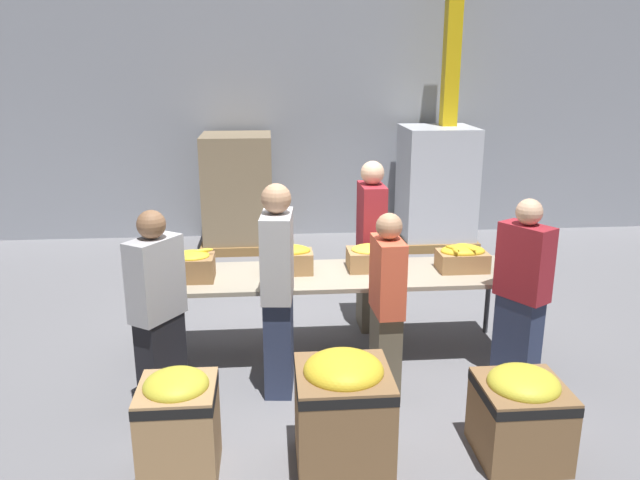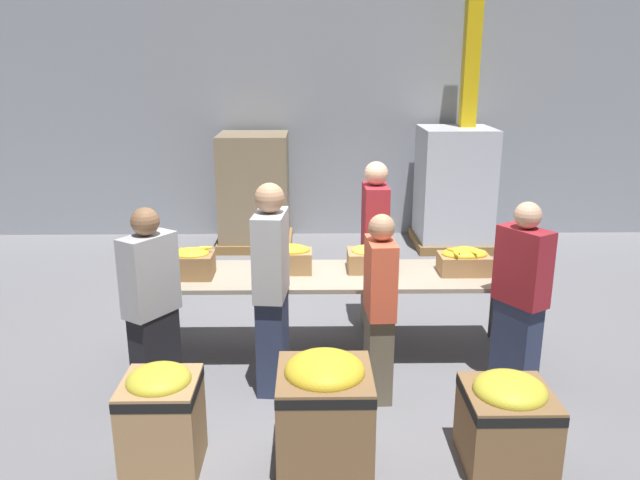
{
  "view_description": "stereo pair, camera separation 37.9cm",
  "coord_description": "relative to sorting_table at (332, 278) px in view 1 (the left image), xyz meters",
  "views": [
    {
      "loc": [
        -0.56,
        -5.42,
        2.72
      ],
      "look_at": [
        -0.1,
        0.15,
        1.1
      ],
      "focal_mm": 35.0,
      "sensor_mm": 36.0,
      "label": 1
    },
    {
      "loc": [
        -0.19,
        -5.44,
        2.72
      ],
      "look_at": [
        -0.1,
        0.15,
        1.1
      ],
      "focal_mm": 35.0,
      "sensor_mm": 36.0,
      "label": 2
    }
  ],
  "objects": [
    {
      "name": "ground_plane",
      "position": [
        0.0,
        0.0,
        -0.77
      ],
      "size": [
        30.0,
        30.0,
        0.0
      ],
      "primitive_type": "plane",
      "color": "slate"
    },
    {
      "name": "wall_back",
      "position": [
        0.0,
        4.34,
        1.23
      ],
      "size": [
        16.0,
        0.08,
        4.0
      ],
      "color": "#9399A3",
      "rests_on": "ground_plane"
    },
    {
      "name": "sorting_table",
      "position": [
        0.0,
        0.0,
        0.0
      ],
      "size": [
        3.4,
        0.84,
        0.82
      ],
      "color": "#9E937F",
      "rests_on": "ground_plane"
    },
    {
      "name": "banana_box_0",
      "position": [
        -1.27,
        -0.06,
        0.18
      ],
      "size": [
        0.4,
        0.31,
        0.29
      ],
      "color": "olive",
      "rests_on": "sorting_table"
    },
    {
      "name": "banana_box_1",
      "position": [
        -0.4,
        0.07,
        0.18
      ],
      "size": [
        0.44,
        0.3,
        0.27
      ],
      "color": "#A37A4C",
      "rests_on": "sorting_table"
    },
    {
      "name": "banana_box_2",
      "position": [
        0.39,
        0.1,
        0.17
      ],
      "size": [
        0.45,
        0.35,
        0.24
      ],
      "color": "#A37A4C",
      "rests_on": "sorting_table"
    },
    {
      "name": "banana_box_3",
      "position": [
        1.22,
        0.0,
        0.17
      ],
      "size": [
        0.46,
        0.32,
        0.26
      ],
      "color": "#A37A4C",
      "rests_on": "sorting_table"
    },
    {
      "name": "volunteer_0",
      "position": [
        1.55,
        -0.64,
        0.04
      ],
      "size": [
        0.42,
        0.49,
        1.63
      ],
      "rotation": [
        0.0,
        0.0,
        2.13
      ],
      "color": "#2D3856",
      "rests_on": "ground_plane"
    },
    {
      "name": "volunteer_1",
      "position": [
        0.37,
        -0.78,
        0.01
      ],
      "size": [
        0.23,
        0.43,
        1.57
      ],
      "rotation": [
        0.0,
        0.0,
        1.62
      ],
      "color": "#6B604C",
      "rests_on": "ground_plane"
    },
    {
      "name": "volunteer_2",
      "position": [
        0.46,
        0.62,
        0.1
      ],
      "size": [
        0.24,
        0.47,
        1.76
      ],
      "rotation": [
        0.0,
        0.0,
        -1.56
      ],
      "color": "#6B604C",
      "rests_on": "ground_plane"
    },
    {
      "name": "volunteer_3",
      "position": [
        -0.51,
        -0.62,
        0.12
      ],
      "size": [
        0.28,
        0.5,
        1.79
      ],
      "rotation": [
        0.0,
        0.0,
        1.48
      ],
      "color": "#2D3856",
      "rests_on": "ground_plane"
    },
    {
      "name": "volunteer_4",
      "position": [
        -1.45,
        -0.82,
        0.05
      ],
      "size": [
        0.43,
        0.49,
        1.64
      ],
      "rotation": [
        0.0,
        0.0,
        0.97
      ],
      "color": "black",
      "rests_on": "ground_plane"
    },
    {
      "name": "donation_bin_0",
      "position": [
        -1.2,
        -1.71,
        -0.37
      ],
      "size": [
        0.51,
        0.51,
        0.76
      ],
      "color": "tan",
      "rests_on": "ground_plane"
    },
    {
      "name": "donation_bin_1",
      "position": [
        -0.1,
        -1.71,
        -0.33
      ],
      "size": [
        0.64,
        0.64,
        0.84
      ],
      "color": "olive",
      "rests_on": "ground_plane"
    },
    {
      "name": "donation_bin_2",
      "position": [
        1.15,
        -1.71,
        -0.41
      ],
      "size": [
        0.59,
        0.59,
        0.67
      ],
      "color": "olive",
      "rests_on": "ground_plane"
    },
    {
      "name": "support_pillar",
      "position": [
        2.1,
        3.74,
        1.23
      ],
      "size": [
        0.22,
        0.22,
        4.0
      ],
      "color": "yellow",
      "rests_on": "ground_plane"
    },
    {
      "name": "pallet_stack_0",
      "position": [
        -1.02,
        3.69,
        0.06
      ],
      "size": [
        1.09,
        1.09,
        1.68
      ],
      "color": "olive",
      "rests_on": "ground_plane"
    },
    {
      "name": "pallet_stack_1",
      "position": [
        1.94,
        3.62,
        0.11
      ],
      "size": [
        1.12,
        1.12,
        1.77
      ],
      "color": "olive",
      "rests_on": "ground_plane"
    }
  ]
}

